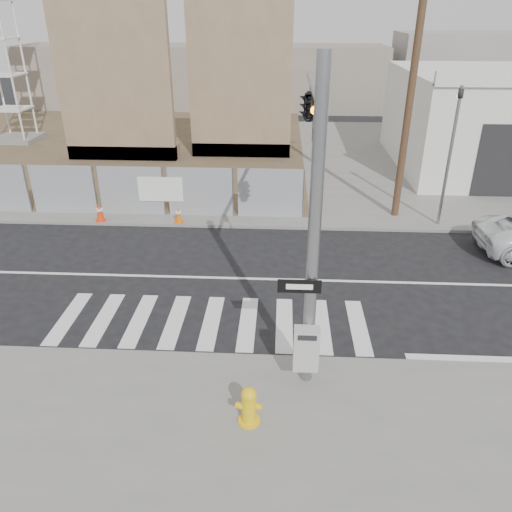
{
  "coord_description": "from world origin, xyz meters",
  "views": [
    {
      "loc": [
        1.83,
        -13.83,
        7.73
      ],
      "look_at": [
        1.16,
        -1.17,
        1.4
      ],
      "focal_mm": 35.0,
      "sensor_mm": 36.0,
      "label": 1
    }
  ],
  "objects_px": {
    "signal_pole": "(310,146)",
    "traffic_cone_d": "(178,215)",
    "fire_hydrant": "(249,405)",
    "traffic_cone_c": "(100,212)"
  },
  "relations": [
    {
      "from": "signal_pole",
      "to": "traffic_cone_c",
      "type": "xyz_separation_m",
      "value": [
        -7.83,
        6.27,
        -4.31
      ]
    },
    {
      "from": "fire_hydrant",
      "to": "traffic_cone_c",
      "type": "relative_size",
      "value": 1.23
    },
    {
      "from": "fire_hydrant",
      "to": "signal_pole",
      "type": "bearing_deg",
      "value": 96.76
    },
    {
      "from": "traffic_cone_c",
      "to": "signal_pole",
      "type": "bearing_deg",
      "value": -38.68
    },
    {
      "from": "signal_pole",
      "to": "traffic_cone_d",
      "type": "distance_m",
      "value": 8.95
    },
    {
      "from": "traffic_cone_c",
      "to": "traffic_cone_d",
      "type": "distance_m",
      "value": 3.14
    },
    {
      "from": "fire_hydrant",
      "to": "traffic_cone_c",
      "type": "height_order",
      "value": "fire_hydrant"
    },
    {
      "from": "traffic_cone_d",
      "to": "fire_hydrant",
      "type": "bearing_deg",
      "value": -71.59
    },
    {
      "from": "signal_pole",
      "to": "traffic_cone_c",
      "type": "bearing_deg",
      "value": 141.32
    },
    {
      "from": "fire_hydrant",
      "to": "traffic_cone_c",
      "type": "bearing_deg",
      "value": 145.28
    }
  ]
}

